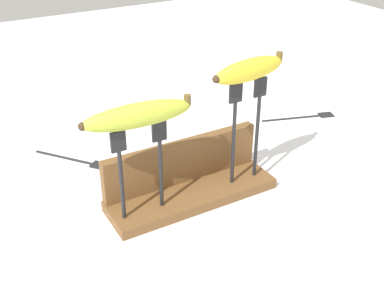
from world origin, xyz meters
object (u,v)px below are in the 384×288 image
Objects in this scene: fork_stand_left at (141,162)px; banana_raised_right at (249,70)px; fork_fallen_near at (81,160)px; banana_raised_left at (138,115)px; fork_stand_right at (246,123)px; fork_fallen_far at (307,116)px.

banana_raised_right reaches higher than fork_stand_left.
banana_raised_left is at bearing -82.49° from fork_fallen_near.
fork_stand_right is 0.10m from banana_raised_right.
fork_stand_left is at bearing 180.00° from fork_stand_right.
fork_fallen_near is at bearing 97.52° from fork_stand_left.
banana_raised_right is at bearing -172.94° from fork_stand_right.
fork_stand_left is 0.09m from banana_raised_left.
banana_raised_left reaches higher than fork_fallen_far.
fork_fallen_far is (0.58, -0.07, 0.00)m from fork_fallen_near.
fork_stand_left is at bearing -3.16° from banana_raised_left.
banana_raised_left reaches higher than fork_fallen_near.
banana_raised_right reaches higher than banana_raised_left.
banana_raised_left is at bearing 180.00° from fork_stand_right.
fork_stand_left is 1.05× the size of banana_raised_right.
fork_stand_left is 0.25m from banana_raised_right.
fork_fallen_far is (0.54, 0.18, -0.21)m from banana_raised_left.
banana_raised_right is (0.22, -0.00, 0.12)m from fork_stand_left.
banana_raised_right is 0.43m from fork_fallen_near.
banana_raised_right is at bearing -151.23° from fork_fallen_far.
banana_raised_right reaches higher than fork_stand_right.
banana_raised_right is 0.45m from fork_fallen_far.
fork_stand_right reaches higher than fork_fallen_near.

